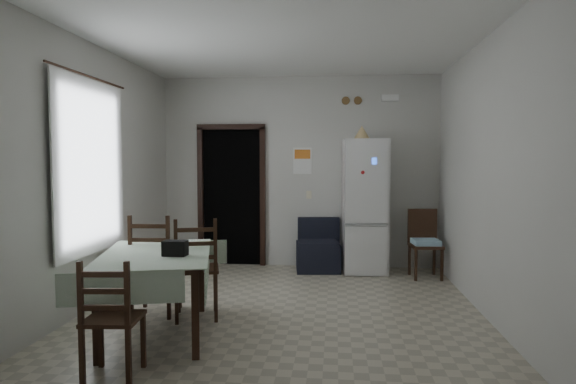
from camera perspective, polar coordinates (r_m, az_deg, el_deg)
The scene contains 25 objects.
ground at distance 5.37m, azimuth -0.54°, elevation -13.77°, with size 4.50×4.50×0.00m, color #A8A08A.
ceiling at distance 5.29m, azimuth -0.56°, elevation 17.79°, with size 4.20×4.50×0.02m, color white, non-canonical shape.
wall_back at distance 7.37m, azimuth 1.34°, elevation 2.40°, with size 4.20×0.02×2.90m, color beige, non-canonical shape.
wall_front at distance 2.90m, azimuth -5.35°, elevation 0.55°, with size 4.20×0.02×2.90m, color beige, non-canonical shape.
wall_left at distance 5.75m, azimuth -21.86°, elevation 1.81°, with size 0.02×4.50×2.90m, color beige, non-canonical shape.
wall_right at distance 5.33m, azimuth 22.53°, elevation 1.67°, with size 0.02×4.50×2.90m, color beige, non-canonical shape.
doorway at distance 7.74m, azimuth -6.33°, elevation -0.45°, with size 1.06×0.52×2.22m.
window_recess at distance 5.59m, azimuth -23.28°, elevation 2.76°, with size 0.10×1.20×1.60m, color silver.
curtain at distance 5.54m, azimuth -22.29°, elevation 2.77°, with size 0.02×1.45×1.85m, color silver.
curtain_rod at distance 5.61m, azimuth -22.43°, elevation 12.53°, with size 0.02×0.02×1.60m, color black.
calendar at distance 7.35m, azimuth 1.73°, elevation 3.72°, with size 0.28×0.02×0.40m, color white.
calendar_image at distance 7.35m, azimuth 1.72°, elevation 4.50°, with size 0.24×0.01×0.14m, color orange.
light_switch at distance 7.36m, azimuth 2.49°, elevation -0.33°, with size 0.08×0.02×0.12m, color beige.
vent_left at distance 7.39m, azimuth 6.86°, elevation 10.70°, with size 0.12×0.12×0.03m, color brown.
vent_right at distance 7.40m, azimuth 8.28°, elevation 10.68°, with size 0.12×0.12×0.03m, color brown.
emergency_light at distance 7.41m, azimuth 11.99°, elevation 10.86°, with size 0.25×0.07×0.09m, color white.
fridge at distance 7.07m, azimuth 9.08°, elevation -1.64°, with size 0.62×0.62×1.93m, color silver, non-canonical shape.
tan_cone at distance 7.08m, azimuth 8.74°, elevation 6.98°, with size 0.24×0.24×0.20m, color tan.
navy_seat at distance 7.14m, azimuth 3.57°, elevation -6.27°, with size 0.63×0.61×0.76m, color black, non-canonical shape.
corner_chair at distance 6.93m, azimuth 15.99°, elevation -5.95°, with size 0.41×0.41×0.94m, color black, non-canonical shape.
dining_table at distance 4.72m, azimuth -15.27°, elevation -11.52°, with size 0.97×1.47×0.76m, color #A3B89D, non-canonical shape.
black_bag at distance 4.44m, azimuth -13.23°, elevation -6.49°, with size 0.21×0.13×0.14m, color black.
dining_chair_far_left at distance 5.31m, azimuth -15.39°, elevation -8.17°, with size 0.46×0.46×1.06m, color black, non-canonical shape.
dining_chair_far_right at distance 5.08m, azimuth -10.80°, elevation -8.76°, with size 0.45×0.45×1.04m, color black, non-canonical shape.
dining_chair_near_head at distance 3.91m, azimuth -19.99°, elevation -13.75°, with size 0.39×0.39×0.91m, color black, non-canonical shape.
Camera 1 is at (0.55, -5.10, 1.60)m, focal length 30.00 mm.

